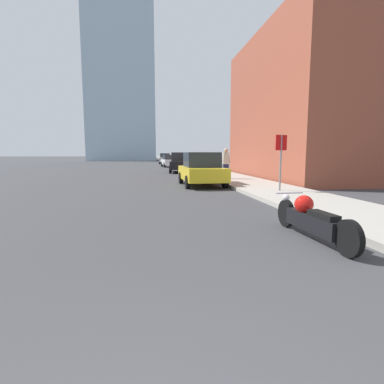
{
  "coord_description": "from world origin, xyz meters",
  "views": [
    {
      "loc": [
        0.14,
        -0.8,
        1.61
      ],
      "look_at": [
        1.15,
        6.24,
        0.71
      ],
      "focal_mm": 28.0,
      "sensor_mm": 36.0,
      "label": 1
    }
  ],
  "objects_px": {
    "parked_car_white": "(170,161)",
    "parked_car_yellow": "(201,169)",
    "pedestrian": "(226,163)",
    "parked_car_silver": "(165,159)",
    "stop_sign": "(281,153)",
    "motorcycle": "(310,218)",
    "parked_car_black": "(180,163)"
  },
  "relations": [
    {
      "from": "parked_car_white",
      "to": "parked_car_yellow",
      "type": "bearing_deg",
      "value": -95.2
    },
    {
      "from": "pedestrian",
      "to": "parked_car_silver",
      "type": "bearing_deg",
      "value": 93.44
    },
    {
      "from": "stop_sign",
      "to": "pedestrian",
      "type": "xyz_separation_m",
      "value": [
        -0.65,
        6.09,
        -0.57
      ]
    },
    {
      "from": "stop_sign",
      "to": "motorcycle",
      "type": "bearing_deg",
      "value": -109.43
    },
    {
      "from": "stop_sign",
      "to": "pedestrian",
      "type": "distance_m",
      "value": 6.15
    },
    {
      "from": "motorcycle",
      "to": "pedestrian",
      "type": "xyz_separation_m",
      "value": [
        1.5,
        12.18,
        0.69
      ]
    },
    {
      "from": "motorcycle",
      "to": "stop_sign",
      "type": "height_order",
      "value": "stop_sign"
    },
    {
      "from": "motorcycle",
      "to": "parked_car_black",
      "type": "xyz_separation_m",
      "value": [
        -0.32,
        20.94,
        0.46
      ]
    },
    {
      "from": "parked_car_black",
      "to": "parked_car_yellow",
      "type": "bearing_deg",
      "value": -85.29
    },
    {
      "from": "parked_car_silver",
      "to": "parked_car_white",
      "type": "bearing_deg",
      "value": -85.9
    },
    {
      "from": "parked_car_yellow",
      "to": "pedestrian",
      "type": "bearing_deg",
      "value": 50.58
    },
    {
      "from": "parked_car_black",
      "to": "parked_car_white",
      "type": "distance_m",
      "value": 11.03
    },
    {
      "from": "parked_car_silver",
      "to": "stop_sign",
      "type": "bearing_deg",
      "value": -81.59
    },
    {
      "from": "parked_car_yellow",
      "to": "pedestrian",
      "type": "height_order",
      "value": "pedestrian"
    },
    {
      "from": "parked_car_white",
      "to": "parked_car_black",
      "type": "bearing_deg",
      "value": -94.58
    },
    {
      "from": "parked_car_white",
      "to": "stop_sign",
      "type": "relative_size",
      "value": 1.79
    },
    {
      "from": "stop_sign",
      "to": "pedestrian",
      "type": "height_order",
      "value": "stop_sign"
    },
    {
      "from": "stop_sign",
      "to": "parked_car_silver",
      "type": "bearing_deg",
      "value": 93.86
    },
    {
      "from": "pedestrian",
      "to": "stop_sign",
      "type": "bearing_deg",
      "value": -83.95
    },
    {
      "from": "parked_car_silver",
      "to": "stop_sign",
      "type": "relative_size",
      "value": 1.92
    },
    {
      "from": "motorcycle",
      "to": "stop_sign",
      "type": "distance_m",
      "value": 6.57
    },
    {
      "from": "parked_car_yellow",
      "to": "motorcycle",
      "type": "bearing_deg",
      "value": -88.81
    },
    {
      "from": "parked_car_silver",
      "to": "pedestrian",
      "type": "xyz_separation_m",
      "value": [
        1.9,
        -31.58,
        0.22
      ]
    },
    {
      "from": "motorcycle",
      "to": "parked_car_silver",
      "type": "relative_size",
      "value": 0.62
    },
    {
      "from": "motorcycle",
      "to": "pedestrian",
      "type": "distance_m",
      "value": 12.29
    },
    {
      "from": "parked_car_black",
      "to": "stop_sign",
      "type": "distance_m",
      "value": 15.08
    },
    {
      "from": "parked_car_yellow",
      "to": "parked_car_black",
      "type": "xyz_separation_m",
      "value": [
        0.07,
        11.16,
        0.02
      ]
    },
    {
      "from": "parked_car_white",
      "to": "pedestrian",
      "type": "xyz_separation_m",
      "value": [
        1.99,
        -19.79,
        0.33
      ]
    },
    {
      "from": "parked_car_yellow",
      "to": "pedestrian",
      "type": "distance_m",
      "value": 3.06
    },
    {
      "from": "motorcycle",
      "to": "parked_car_white",
      "type": "height_order",
      "value": "parked_car_white"
    },
    {
      "from": "motorcycle",
      "to": "parked_car_black",
      "type": "height_order",
      "value": "parked_car_black"
    },
    {
      "from": "parked_car_black",
      "to": "stop_sign",
      "type": "height_order",
      "value": "stop_sign"
    }
  ]
}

